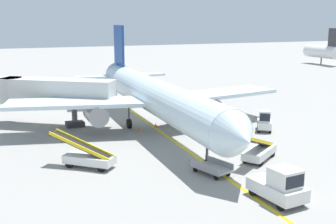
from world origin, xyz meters
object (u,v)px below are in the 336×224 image
safety_cone_nose_left (78,138)px  belt_loader_forward_hold (259,151)px  baggage_tug_near_wing (264,122)px  ground_crew_marshaller (213,129)px  safety_cone_wingtip_right (239,123)px  safety_cone_nose_right (139,129)px  pushback_tug (280,186)px  belt_loader_aft_hold (88,157)px  baggage_cart_loaded (211,168)px  airliner (154,96)px  jet_bridge (45,91)px  safety_cone_wingtip_left (156,125)px

safety_cone_nose_left → belt_loader_forward_hold: bearing=-43.3°
baggage_tug_near_wing → ground_crew_marshaller: baggage_tug_near_wing is taller
belt_loader_forward_hold → safety_cone_wingtip_right: bearing=65.4°
baggage_tug_near_wing → safety_cone_nose_right: baggage_tug_near_wing is taller
pushback_tug → baggage_tug_near_wing: bearing=57.8°
belt_loader_forward_hold → safety_cone_nose_left: belt_loader_forward_hold is taller
belt_loader_aft_hold → safety_cone_wingtip_right: 18.75m
baggage_cart_loaded → airliner: bearing=86.3°
airliner → baggage_cart_loaded: (-0.87, -13.47, -2.95)m
pushback_tug → airliner: bearing=91.8°
pushback_tug → safety_cone_nose_left: bearing=114.9°
belt_loader_aft_hold → safety_cone_nose_right: 11.22m
pushback_tug → ground_crew_marshaller: bearing=77.2°
jet_bridge → safety_cone_wingtip_left: 11.92m
baggage_tug_near_wing → belt_loader_forward_hold: bearing=-127.7°
belt_loader_aft_hold → baggage_cart_loaded: bearing=-32.5°
safety_cone_nose_right → safety_cone_wingtip_left: 2.17m
safety_cone_nose_right → safety_cone_wingtip_right: 10.57m
safety_cone_nose_right → baggage_cart_loaded: bearing=-87.0°
airliner → belt_loader_aft_hold: 12.42m
pushback_tug → baggage_tug_near_wing: (9.18, 14.55, -0.07)m
jet_bridge → safety_cone_nose_left: bearing=-76.3°
safety_cone_nose_right → safety_cone_wingtip_right: size_ratio=1.00×
safety_cone_wingtip_left → safety_cone_wingtip_right: 8.71m
baggage_cart_loaded → jet_bridge: bearing=113.9°
safety_cone_nose_left → safety_cone_wingtip_right: (16.68, -0.73, 0.00)m
airliner → safety_cone_wingtip_left: 3.34m
baggage_cart_loaded → ground_crew_marshaller: 9.46m
pushback_tug → belt_loader_aft_hold: bearing=130.8°
jet_bridge → baggage_cart_loaded: jet_bridge is taller
safety_cone_nose_left → safety_cone_wingtip_right: bearing=-2.5°
airliner → safety_cone_wingtip_right: airliner is taller
airliner → pushback_tug: airliner is taller
baggage_cart_loaded → safety_cone_nose_left: baggage_cart_loaded is taller
airliner → jet_bridge: bearing=147.0°
safety_cone_wingtip_left → airliner: bearing=-119.7°
jet_bridge → safety_cone_wingtip_left: bearing=-28.1°
ground_crew_marshaller → safety_cone_wingtip_right: size_ratio=3.86×
airliner → pushback_tug: 19.42m
belt_loader_aft_hold → pushback_tug: bearing=-49.2°
jet_bridge → safety_cone_nose_right: 10.60m
baggage_tug_near_wing → belt_loader_forward_hold: size_ratio=0.56×
airliner → safety_cone_nose_left: 8.54m
jet_bridge → pushback_tug: bearing=-68.1°
baggage_tug_near_wing → belt_loader_aft_hold: (-18.41, -3.85, -0.15)m
jet_bridge → belt_loader_forward_hold: (13.64, -18.40, -2.77)m
pushback_tug → safety_cone_wingtip_right: 19.40m
jet_bridge → belt_loader_aft_hold: 15.07m
belt_loader_aft_hold → safety_cone_wingtip_left: (9.10, 9.39, -0.56)m
airliner → pushback_tug: bearing=-88.2°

